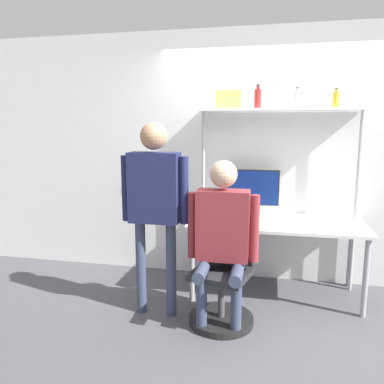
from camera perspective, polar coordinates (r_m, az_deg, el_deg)
ground_plane at (r=3.69m, az=12.29°, el=-17.43°), size 12.00×12.00×0.00m
wall_back at (r=4.13m, az=12.94°, el=5.10°), size 8.00×0.06×2.70m
desk at (r=3.83m, az=12.65°, el=-5.39°), size 1.68×0.79×0.76m
shelf_unit at (r=3.94m, az=13.11°, el=8.09°), size 1.60×0.28×1.86m
monitor at (r=4.00m, az=9.02°, el=0.37°), size 0.58×0.18×0.47m
laptop at (r=3.63m, az=4.93°, el=-3.79°), size 0.30×0.22×0.22m
cell_phone at (r=3.63m, az=8.62°, el=-4.80°), size 0.07×0.15×0.01m
office_chair at (r=3.36m, az=4.78°, el=-14.63°), size 0.56×0.56×0.93m
person_seated at (r=3.13m, az=4.64°, el=-5.72°), size 0.60×0.47×1.41m
person_standing at (r=3.25m, az=-5.71°, el=-0.29°), size 0.60×0.23×1.72m
bottle_clear at (r=3.95m, az=15.69°, el=13.44°), size 0.07×0.07×0.20m
bottle_amber at (r=3.99m, az=21.07°, el=13.03°), size 0.07×0.07×0.19m
bottle_red at (r=3.95m, az=9.99°, el=13.87°), size 0.07×0.07×0.24m
storage_box at (r=3.97m, az=5.70°, el=13.80°), size 0.26×0.18×0.18m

